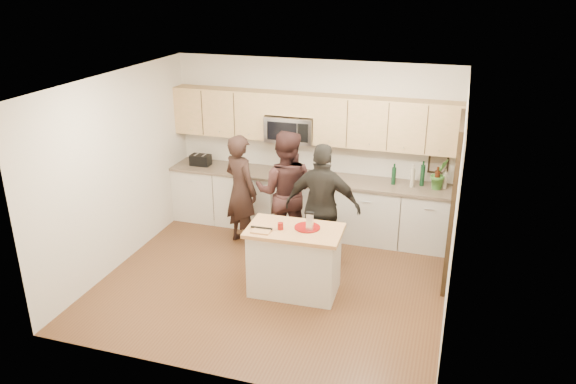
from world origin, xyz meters
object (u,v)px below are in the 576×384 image
(island, at_px, (294,260))
(toaster, at_px, (201,160))
(woman_center, at_px, (285,192))
(woman_right, at_px, (323,207))
(woman_left, at_px, (241,190))

(island, distance_m, toaster, 2.90)
(woman_center, bearing_deg, woman_right, 143.83)
(island, xyz_separation_m, toaster, (-2.17, 1.83, 0.57))
(woman_center, xyz_separation_m, woman_right, (0.65, -0.33, -0.02))
(woman_center, distance_m, woman_right, 0.73)
(woman_left, bearing_deg, woman_center, -152.17)
(woman_right, bearing_deg, toaster, -25.30)
(toaster, distance_m, woman_right, 2.57)
(woman_center, bearing_deg, island, 104.27)
(island, relative_size, toaster, 3.81)
(toaster, bearing_deg, woman_left, -35.00)
(toaster, bearing_deg, island, -40.10)
(woman_left, height_order, woman_center, woman_center)
(island, bearing_deg, woman_right, 75.91)
(island, xyz_separation_m, woman_left, (-1.19, 1.14, 0.41))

